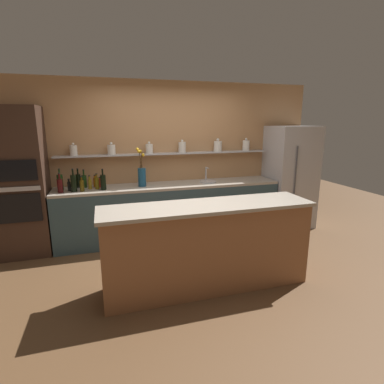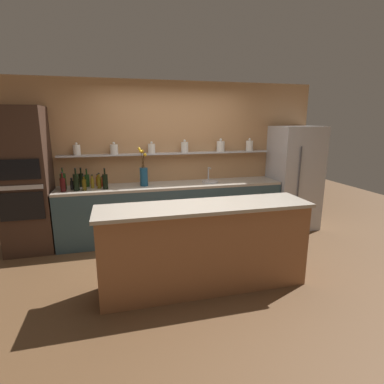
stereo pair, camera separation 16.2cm
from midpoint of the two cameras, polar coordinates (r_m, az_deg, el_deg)
name	(u,v)px [view 1 (the left image)]	position (r m, az deg, el deg)	size (l,w,h in m)	color
ground_plane	(196,269)	(4.17, -0.38, -14.41)	(12.00, 12.00, 0.00)	brown
back_wall_unit	(169,159)	(5.28, -5.30, 6.35)	(5.20, 0.28, 2.60)	tan
back_counter_unit	(171,211)	(5.10, -4.93, -3.59)	(3.68, 0.62, 0.92)	#334C56
island_counter	(207,246)	(3.57, 1.62, -10.27)	(2.45, 0.61, 1.02)	#99603D
refrigerator	(290,177)	(5.83, 17.37, 2.73)	(0.80, 0.73, 1.86)	#B7B7BC
oven_tower	(21,183)	(5.01, -30.56, 1.52)	(0.68, 0.64, 2.15)	#3D281E
flower_vase	(142,175)	(4.86, -10.49, 3.25)	(0.15, 0.15, 0.62)	navy
sink_fixture	(208,181)	(5.16, 2.12, 2.20)	(0.28, 0.28, 0.25)	#B7B7BC
bottle_sauce_0	(95,182)	(5.03, -18.85, 1.86)	(0.05, 0.05, 0.19)	#9E4C0A
bottle_oil_1	(82,185)	(4.77, -21.16, 1.19)	(0.06, 0.06, 0.23)	#47380A
bottle_sauce_2	(100,183)	(4.97, -17.99, 1.63)	(0.05, 0.05, 0.17)	maroon
bottle_wine_3	(78,180)	(5.05, -21.68, 2.05)	(0.07, 0.07, 0.31)	black
bottle_wine_4	(74,183)	(4.78, -22.51, 1.59)	(0.08, 0.08, 0.35)	black
bottle_wine_5	(60,185)	(4.80, -24.72, 1.13)	(0.08, 0.08, 0.29)	#380C0C
bottle_wine_6	(60,182)	(4.95, -24.69, 1.70)	(0.08, 0.08, 0.34)	#193814
bottle_wine_7	(84,181)	(5.03, -20.71, 1.98)	(0.07, 0.07, 0.29)	#193814
bottle_wine_8	(103,182)	(4.77, -17.50, 1.84)	(0.08, 0.08, 0.32)	black
bottle_oil_9	(97,183)	(4.85, -18.56, 1.66)	(0.06, 0.06, 0.24)	brown
bottle_oil_10	(90,183)	(4.90, -19.78, 1.53)	(0.05, 0.05, 0.21)	olive
bottle_sauce_11	(69,186)	(4.88, -23.24, 1.11)	(0.05, 0.05, 0.18)	black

